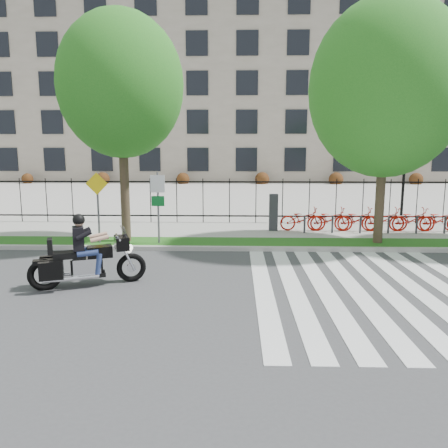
{
  "coord_description": "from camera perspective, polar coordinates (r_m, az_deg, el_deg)",
  "views": [
    {
      "loc": [
        1.53,
        -10.46,
        3.37
      ],
      "look_at": [
        1.14,
        3.0,
        1.11
      ],
      "focal_mm": 35.0,
      "sensor_mm": 36.0,
      "label": 1
    }
  ],
  "objects": [
    {
      "name": "bike_share_station",
      "position": [
        18.83,
        20.01,
        0.59
      ],
      "size": [
        8.9,
        0.86,
        1.5
      ],
      "color": "#2D2D33",
      "rests_on": "sidewalk"
    },
    {
      "name": "street_tree_2",
      "position": [
        16.34,
        20.45,
        16.25
      ],
      "size": [
        5.22,
        5.22,
        8.31
      ],
      "color": "#372A1E",
      "rests_on": "grass_verge"
    },
    {
      "name": "iron_fence",
      "position": [
        19.84,
        -2.76,
        3.08
      ],
      "size": [
        30.0,
        0.06,
        2.0
      ],
      "primitive_type": null,
      "color": "black",
      "rests_on": "sidewalk"
    },
    {
      "name": "grass_verge",
      "position": [
        15.83,
        -3.91,
        -2.52
      ],
      "size": [
        60.0,
        1.5,
        0.15
      ],
      "primitive_type": "cube",
      "color": "#1B5615",
      "rests_on": "ground"
    },
    {
      "name": "plaza",
      "position": [
        35.65,
        -0.79,
        4.17
      ],
      "size": [
        80.0,
        34.0,
        0.1
      ],
      "primitive_type": "cube",
      "color": "#9B9891",
      "rests_on": "ground"
    },
    {
      "name": "lamp_post_right",
      "position": [
        24.0,
        22.6,
        8.4
      ],
      "size": [
        1.06,
        0.7,
        4.25
      ],
      "color": "black",
      "rests_on": "ground"
    },
    {
      "name": "sign_pole_regulatory",
      "position": [
        15.37,
        -8.63,
        3.32
      ],
      "size": [
        0.5,
        0.09,
        2.5
      ],
      "color": "#59595B",
      "rests_on": "grass_verge"
    },
    {
      "name": "motorcycle_rider",
      "position": [
        11.49,
        -17.4,
        -4.16
      ],
      "size": [
        2.74,
        1.45,
        2.22
      ],
      "color": "black",
      "rests_on": "ground"
    },
    {
      "name": "sidewalk",
      "position": [
        18.28,
        -3.15,
        -0.89
      ],
      "size": [
        60.0,
        3.5,
        0.15
      ],
      "primitive_type": "cube",
      "color": "#9B9891",
      "rests_on": "ground"
    },
    {
      "name": "sign_pole_warning",
      "position": [
        15.9,
        -16.19,
        3.26
      ],
      "size": [
        0.78,
        0.09,
        2.49
      ],
      "color": "#59595B",
      "rests_on": "grass_verge"
    },
    {
      "name": "crosswalk_stripes",
      "position": [
        11.47,
        18.47,
        -8.04
      ],
      "size": [
        5.7,
        8.0,
        0.01
      ],
      "primitive_type": null,
      "color": "silver",
      "rests_on": "ground"
    },
    {
      "name": "office_building",
      "position": [
        55.79,
        0.11,
        16.31
      ],
      "size": [
        60.0,
        21.9,
        20.15
      ],
      "color": "gray",
      "rests_on": "ground"
    },
    {
      "name": "ground",
      "position": [
        11.1,
        -6.4,
        -8.23
      ],
      "size": [
        120.0,
        120.0,
        0.0
      ],
      "primitive_type": "plane",
      "color": "#3A3A3D",
      "rests_on": "ground"
    },
    {
      "name": "curb",
      "position": [
        15.01,
        -4.22,
        -3.19
      ],
      "size": [
        60.0,
        0.2,
        0.15
      ],
      "primitive_type": "cube",
      "color": "#A8A69E",
      "rests_on": "ground"
    },
    {
      "name": "street_tree_1",
      "position": [
        16.07,
        -13.32,
        17.2
      ],
      "size": [
        4.32,
        4.32,
        7.94
      ],
      "color": "#372A1E",
      "rests_on": "grass_verge"
    }
  ]
}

